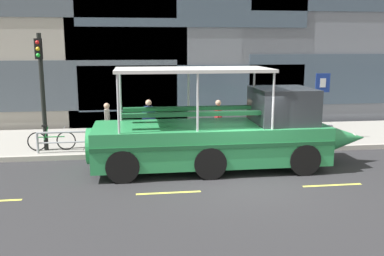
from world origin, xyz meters
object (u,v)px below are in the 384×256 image
(traffic_light_pole, at_px, (41,81))
(parking_sign, at_px, (322,95))
(duck_tour_boat, at_px, (227,135))
(pedestrian_near_bow, at_px, (282,115))
(pedestrian_mid_left, at_px, (218,117))
(pedestrian_mid_right, at_px, (149,117))
(leaned_bicycle, at_px, (52,140))
(pedestrian_near_stern, at_px, (107,120))

(traffic_light_pole, height_order, parking_sign, traffic_light_pole)
(duck_tour_boat, relative_size, pedestrian_near_bow, 5.42)
(pedestrian_near_bow, xyz_separation_m, pedestrian_mid_left, (-2.60, 0.16, -0.02))
(duck_tour_boat, relative_size, pedestrian_mid_left, 5.53)
(pedestrian_near_bow, bearing_deg, parking_sign, -2.25)
(duck_tour_boat, xyz_separation_m, pedestrian_near_bow, (2.92, 2.90, 0.11))
(parking_sign, bearing_deg, traffic_light_pole, -178.30)
(traffic_light_pole, height_order, pedestrian_mid_right, traffic_light_pole)
(parking_sign, height_order, pedestrian_mid_right, parking_sign)
(leaned_bicycle, xyz_separation_m, pedestrian_near_bow, (8.98, 0.44, 0.67))
(duck_tour_boat, xyz_separation_m, pedestrian_mid_right, (-2.44, 3.04, 0.13))
(traffic_light_pole, relative_size, duck_tour_boat, 0.45)
(duck_tour_boat, bearing_deg, traffic_light_pole, 158.17)
(leaned_bicycle, height_order, pedestrian_mid_right, pedestrian_mid_right)
(parking_sign, distance_m, pedestrian_mid_left, 4.30)
(traffic_light_pole, relative_size, pedestrian_mid_left, 2.51)
(pedestrian_near_stern, bearing_deg, duck_tour_boat, -37.14)
(leaned_bicycle, relative_size, pedestrian_mid_right, 0.99)
(traffic_light_pole, height_order, pedestrian_mid_left, traffic_light_pole)
(traffic_light_pole, bearing_deg, pedestrian_mid_right, 7.67)
(traffic_light_pole, distance_m, pedestrian_mid_right, 4.16)
(pedestrian_near_bow, xyz_separation_m, pedestrian_mid_right, (-5.36, 0.13, 0.02))
(traffic_light_pole, xyz_separation_m, pedestrian_near_stern, (2.24, 0.55, -1.58))
(leaned_bicycle, relative_size, pedestrian_near_stern, 1.05)
(leaned_bicycle, bearing_deg, traffic_light_pole, 167.13)
(pedestrian_near_stern, bearing_deg, parking_sign, -1.51)
(duck_tour_boat, distance_m, pedestrian_near_bow, 4.12)
(pedestrian_mid_right, height_order, pedestrian_near_stern, pedestrian_mid_right)
(traffic_light_pole, distance_m, pedestrian_near_stern, 2.79)
(duck_tour_boat, bearing_deg, parking_sign, 32.02)
(pedestrian_mid_left, bearing_deg, pedestrian_near_bow, -3.46)
(pedestrian_mid_left, bearing_deg, parking_sign, -3.00)
(leaned_bicycle, xyz_separation_m, pedestrian_mid_left, (6.38, 0.59, 0.65))
(duck_tour_boat, height_order, pedestrian_near_stern, duck_tour_boat)
(parking_sign, xyz_separation_m, pedestrian_near_stern, (-8.59, 0.23, -0.85))
(pedestrian_mid_right, distance_m, pedestrian_near_stern, 1.61)
(pedestrian_near_bow, distance_m, pedestrian_near_stern, 6.97)
(parking_sign, height_order, pedestrian_near_bow, parking_sign)
(pedestrian_mid_left, height_order, pedestrian_mid_right, pedestrian_mid_right)
(pedestrian_near_bow, bearing_deg, pedestrian_mid_right, 178.59)
(traffic_light_pole, bearing_deg, leaned_bicycle, -12.87)
(traffic_light_pole, height_order, duck_tour_boat, traffic_light_pole)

